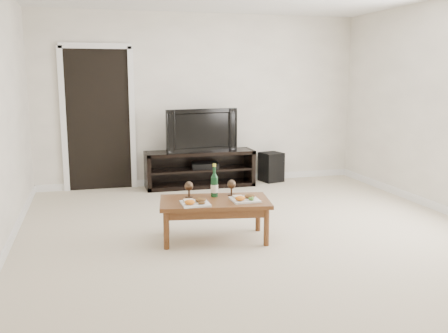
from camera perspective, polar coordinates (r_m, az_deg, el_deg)
floor at (r=5.35m, az=3.94°, el=-7.90°), size 5.50×5.50×0.00m
back_wall at (r=7.76m, az=-2.64°, el=7.59°), size 5.00×0.04×2.60m
doorway at (r=7.56m, az=-14.16°, el=5.13°), size 0.90×0.02×2.05m
media_console at (r=7.59m, az=-2.77°, el=-0.26°), size 1.65×0.45×0.55m
television at (r=7.51m, az=-2.81°, el=4.22°), size 1.13×0.33×0.64m
av_receiver at (r=7.59m, az=-2.17°, el=0.12°), size 0.44×0.36×0.08m
subwoofer at (r=8.01m, az=5.41°, el=-0.05°), size 0.38×0.38×0.47m
coffee_table at (r=5.16m, az=-1.07°, el=-6.11°), size 1.19×0.77×0.42m
plate_left at (r=4.93m, az=-3.32°, el=-3.97°), size 0.27×0.27×0.07m
plate_right at (r=5.08m, az=2.38°, el=-3.54°), size 0.27×0.27×0.07m
wine_bottle at (r=5.21m, az=-1.11°, el=-1.58°), size 0.07×0.07×0.35m
goblet_left at (r=5.21m, az=-4.03°, el=-2.62°), size 0.09×0.09×0.17m
goblet_right at (r=5.28m, az=0.86°, el=-2.42°), size 0.09×0.09×0.17m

